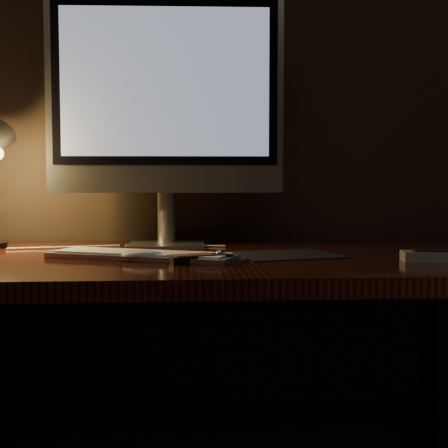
{
  "coord_description": "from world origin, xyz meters",
  "views": [
    {
      "loc": [
        -0.04,
        0.36,
        0.93
      ],
      "look_at": [
        0.05,
        1.73,
        0.83
      ],
      "focal_mm": 50.0,
      "sensor_mm": 36.0,
      "label": 1
    }
  ],
  "objects": [
    {
      "name": "mousepad",
      "position": [
        0.21,
        1.84,
        0.75
      ],
      "size": [
        0.28,
        0.24,
        0.0
      ],
      "primitive_type": "cube",
      "rotation": [
        0.0,
        0.0,
        0.24
      ],
      "color": "black",
      "rests_on": "desk"
    },
    {
      "name": "keyboard",
      "position": [
        -0.13,
        1.79,
        0.76
      ],
      "size": [
        0.46,
        0.28,
        0.02
      ],
      "primitive_type": "cube",
      "rotation": [
        0.0,
        0.0,
        -0.39
      ],
      "color": "silver",
      "rests_on": "desk"
    },
    {
      "name": "desk",
      "position": [
        0.0,
        1.93,
        0.62
      ],
      "size": [
        1.6,
        0.75,
        0.75
      ],
      "color": "#40160E",
      "rests_on": "ground"
    },
    {
      "name": "monitor",
      "position": [
        -0.08,
        2.06,
        1.14
      ],
      "size": [
        0.63,
        0.19,
        0.66
      ],
      "rotation": [
        0.0,
        0.0,
        -0.03
      ],
      "color": "silver",
      "rests_on": "desk"
    },
    {
      "name": "cable",
      "position": [
        -0.2,
        2.03,
        0.75
      ],
      "size": [
        0.57,
        0.01,
        0.0
      ],
      "primitive_type": "cylinder",
      "rotation": [
        0.0,
        1.57,
        0.0
      ],
      "color": "white",
      "rests_on": "desk"
    },
    {
      "name": "mouse",
      "position": [
        -0.13,
        1.75,
        0.76
      ],
      "size": [
        0.1,
        0.06,
        0.02
      ],
      "primitive_type": "ellipsoid",
      "rotation": [
        0.0,
        0.0,
        -0.1
      ],
      "color": "white",
      "rests_on": "desk"
    },
    {
      "name": "media_remote",
      "position": [
        -0.0,
        1.72,
        0.76
      ],
      "size": [
        0.15,
        0.1,
        0.03
      ],
      "rotation": [
        0.0,
        0.0,
        0.36
      ],
      "color": "black",
      "rests_on": "desk"
    }
  ]
}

